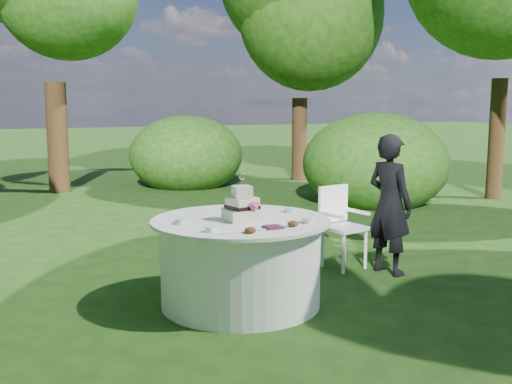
% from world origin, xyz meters
% --- Properties ---
extents(ground, '(80.00, 80.00, 0.00)m').
position_xyz_m(ground, '(0.00, 0.00, 0.00)').
color(ground, '#12350E').
rests_on(ground, ground).
extents(napkins, '(0.14, 0.14, 0.02)m').
position_xyz_m(napkins, '(0.09, -0.46, 0.78)').
color(napkins, '#4A203E').
rests_on(napkins, table).
extents(feather_plume, '(0.48, 0.07, 0.01)m').
position_xyz_m(feather_plume, '(-0.21, -0.48, 0.78)').
color(feather_plume, white).
rests_on(feather_plume, table).
extents(guest, '(0.46, 0.60, 1.46)m').
position_xyz_m(guest, '(1.80, 0.26, 0.73)').
color(guest, black).
rests_on(guest, ground).
extents(table, '(1.56, 1.56, 0.77)m').
position_xyz_m(table, '(0.00, 0.00, 0.39)').
color(table, white).
rests_on(table, ground).
extents(cake, '(0.29, 0.30, 0.42)m').
position_xyz_m(cake, '(0.00, -0.04, 0.88)').
color(cake, white).
rests_on(cake, table).
extents(chair, '(0.48, 0.47, 0.88)m').
position_xyz_m(chair, '(1.48, 0.70, 0.52)').
color(chair, white).
rests_on(chair, ground).
extents(votives, '(1.19, 0.61, 0.04)m').
position_xyz_m(votives, '(0.01, -0.15, 0.79)').
color(votives, white).
rests_on(votives, table).
extents(petal_cups, '(0.57, 1.11, 0.05)m').
position_xyz_m(petal_cups, '(0.14, -0.19, 0.79)').
color(petal_cups, '#562D16').
rests_on(petal_cups, table).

